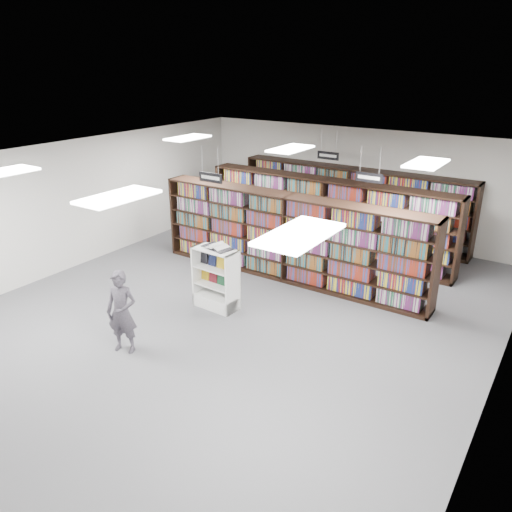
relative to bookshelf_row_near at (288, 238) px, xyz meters
The scene contains 20 objects.
floor 2.26m from the bookshelf_row_near, 90.00° to the right, with size 12.00×12.00×0.00m, color #535459.
ceiling 2.94m from the bookshelf_row_near, 90.00° to the right, with size 10.00×12.00×0.10m, color white.
wall_back 4.04m from the bookshelf_row_near, 90.00° to the left, with size 10.00×0.10×3.20m, color silver.
wall_left 5.41m from the bookshelf_row_near, 158.20° to the right, with size 0.10×12.00×3.20m, color silver.
wall_right 5.41m from the bookshelf_row_near, 21.80° to the right, with size 0.10×12.00×3.20m, color silver.
bookshelf_row_near is the anchor object (origin of this frame).
bookshelf_row_mid 2.00m from the bookshelf_row_near, 90.00° to the left, with size 7.00×0.60×2.10m.
bookshelf_row_far 3.70m from the bookshelf_row_near, 90.00° to the left, with size 7.00×0.60×2.10m.
aisle_sign_left 2.33m from the bookshelf_row_near, 146.29° to the right, with size 0.65×0.02×0.80m.
aisle_sign_right 2.33m from the bookshelf_row_near, 33.67° to the left, with size 0.65×0.02×0.80m.
aisle_sign_center 3.38m from the bookshelf_row_near, 99.46° to the left, with size 0.65×0.02×0.80m.
troffer_front_left 6.20m from the bookshelf_row_near, 120.96° to the right, with size 0.60×1.20×0.04m, color white.
troffer_front_center 5.43m from the bookshelf_row_near, 90.00° to the right, with size 0.60×1.20×0.04m, color white.
troffer_front_right 6.20m from the bookshelf_row_near, 59.04° to the right, with size 0.60×1.20×0.04m, color white.
troffer_back_left 3.67m from the bookshelf_row_near, behind, with size 0.60×1.20×0.04m, color white.
troffer_back_center 2.11m from the bookshelf_row_near, ahead, with size 0.60×1.20×0.04m, color white.
troffer_back_right 3.67m from the bookshelf_row_near, ahead, with size 0.60×1.20×0.04m, color white.
endcap_display 2.26m from the bookshelf_row_near, 103.45° to the right, with size 0.98×0.52×1.35m.
open_book 2.17m from the bookshelf_row_near, 103.92° to the right, with size 0.72×0.51×0.13m.
shopper 4.55m from the bookshelf_row_near, 100.88° to the right, with size 0.58×0.38×1.58m, color #504B56.
Camera 1 is at (5.56, -7.75, 5.02)m, focal length 35.00 mm.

